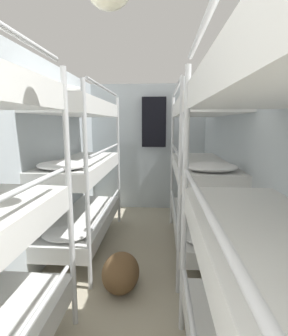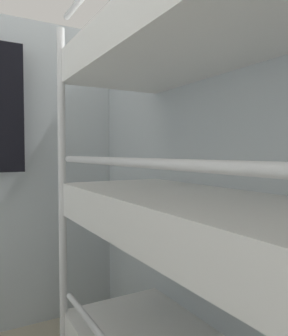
{
  "view_description": "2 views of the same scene",
  "coord_description": "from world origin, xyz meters",
  "px_view_note": "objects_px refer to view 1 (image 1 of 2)",
  "views": [
    {
      "loc": [
        0.26,
        0.51,
        1.65
      ],
      "look_at": [
        0.02,
        4.12,
        1.03
      ],
      "focal_mm": 28.0,
      "sensor_mm": 36.0,
      "label": 1
    },
    {
      "loc": [
        -0.07,
        2.87,
        1.35
      ],
      "look_at": [
        0.64,
        4.12,
        1.29
      ],
      "focal_mm": 35.0,
      "sensor_mm": 36.0,
      "label": 2
    }
  ],
  "objects_px": {
    "duffel_bag": "(121,272)",
    "hanging_coat": "(154,122)",
    "bunk_stack_left_far": "(82,167)",
    "bunk_stack_right_far": "(201,168)"
  },
  "relations": [
    {
      "from": "bunk_stack_left_far",
      "to": "duffel_bag",
      "type": "distance_m",
      "value": 1.4
    },
    {
      "from": "duffel_bag",
      "to": "hanging_coat",
      "type": "height_order",
      "value": "hanging_coat"
    },
    {
      "from": "duffel_bag",
      "to": "bunk_stack_left_far",
      "type": "bearing_deg",
      "value": 125.83
    },
    {
      "from": "bunk_stack_left_far",
      "to": "bunk_stack_right_far",
      "type": "xyz_separation_m",
      "value": [
        1.5,
        0.0,
        0.0
      ]
    },
    {
      "from": "bunk_stack_left_far",
      "to": "duffel_bag",
      "type": "xyz_separation_m",
      "value": [
        0.62,
        -0.86,
        -0.92
      ]
    },
    {
      "from": "bunk_stack_right_far",
      "to": "hanging_coat",
      "type": "height_order",
      "value": "hanging_coat"
    },
    {
      "from": "bunk_stack_left_far",
      "to": "bunk_stack_right_far",
      "type": "bearing_deg",
      "value": 0.0
    },
    {
      "from": "duffel_bag",
      "to": "hanging_coat",
      "type": "distance_m",
      "value": 2.92
    },
    {
      "from": "bunk_stack_left_far",
      "to": "bunk_stack_right_far",
      "type": "distance_m",
      "value": 1.5
    },
    {
      "from": "duffel_bag",
      "to": "hanging_coat",
      "type": "relative_size",
      "value": 0.54
    }
  ]
}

